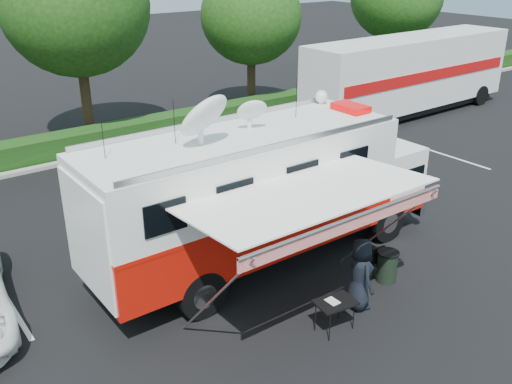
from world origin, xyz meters
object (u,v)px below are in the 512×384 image
Objects in this scene: folding_table at (335,303)px; trash_bin at (387,266)px; command_truck at (264,192)px; semi_trailer at (409,74)px.

trash_bin is (2.60, 0.72, -0.30)m from folding_table.
command_truck is 3.80m from trash_bin.
semi_trailer is at bearing 35.07° from folding_table.
command_truck reaches higher than semi_trailer.
trash_bin is (1.94, -2.81, -1.67)m from command_truck.
trash_bin is 0.07× the size of semi_trailer.
trash_bin is at bearing -141.88° from semi_trailer.
command_truck is at bearing 79.44° from folding_table.
command_truck reaches higher than folding_table.
semi_trailer is (15.31, 7.68, 0.01)m from command_truck.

